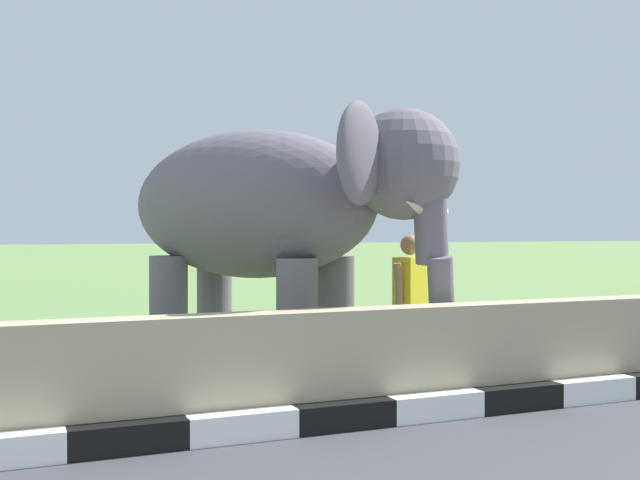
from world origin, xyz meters
TOP-DOWN VIEW (x-y plane):
  - striped_curb at (-0.35, 4.00)m, footprint 16.20×0.20m
  - barrier_parapet at (2.00, 4.30)m, footprint 28.00×0.36m
  - elephant at (2.10, 6.23)m, footprint 3.73×3.91m
  - person_handler at (3.54, 5.79)m, footprint 0.61×0.41m

SIDE VIEW (x-z plane):
  - striped_curb at x=-0.35m, z-range 0.00..0.24m
  - barrier_parapet at x=2.00m, z-range 0.00..1.00m
  - person_handler at x=3.54m, z-range 0.10..1.75m
  - elephant at x=2.10m, z-range 0.47..3.44m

